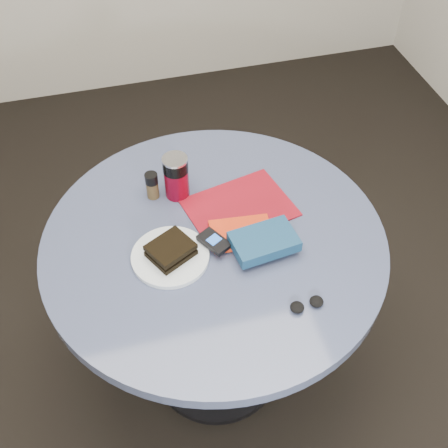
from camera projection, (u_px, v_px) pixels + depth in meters
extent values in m
plane|color=black|center=(217.00, 365.00, 2.17)|extent=(4.00, 4.00, 0.00)
cylinder|color=black|center=(216.00, 363.00, 2.16)|extent=(0.48, 0.48, 0.03)
cylinder|color=black|center=(215.00, 311.00, 1.90)|extent=(0.11, 0.11, 0.68)
cylinder|color=#3A4361|center=(214.00, 242.00, 1.64)|extent=(1.00, 1.00, 0.04)
cylinder|color=white|center=(170.00, 257.00, 1.56)|extent=(0.28, 0.28, 0.01)
cube|color=black|center=(171.00, 253.00, 1.55)|extent=(0.15, 0.14, 0.02)
cube|color=#381D15|center=(171.00, 250.00, 1.55)|extent=(0.13, 0.12, 0.01)
cube|color=black|center=(170.00, 247.00, 1.54)|extent=(0.15, 0.14, 0.02)
cylinder|color=maroon|center=(177.00, 182.00, 1.71)|extent=(0.08, 0.08, 0.10)
cylinder|color=black|center=(175.00, 165.00, 1.66)|extent=(0.08, 0.08, 0.04)
cylinder|color=silver|center=(175.00, 159.00, 1.64)|extent=(0.08, 0.08, 0.01)
cylinder|color=#49391F|center=(153.00, 189.00, 1.72)|extent=(0.04, 0.04, 0.06)
cylinder|color=black|center=(151.00, 179.00, 1.68)|extent=(0.04, 0.04, 0.03)
cube|color=maroon|center=(239.00, 208.00, 1.70)|extent=(0.35, 0.29, 0.01)
cube|color=red|center=(241.00, 233.00, 1.62)|extent=(0.19, 0.13, 0.01)
cube|color=navy|center=(264.00, 241.00, 1.56)|extent=(0.19, 0.14, 0.03)
cube|color=black|center=(214.00, 242.00, 1.57)|extent=(0.09, 0.11, 0.01)
cube|color=blue|center=(214.00, 240.00, 1.57)|extent=(0.05, 0.04, 0.00)
ellipsoid|color=black|center=(297.00, 307.00, 1.45)|extent=(0.04, 0.04, 0.02)
ellipsoid|color=black|center=(316.00, 301.00, 1.46)|extent=(0.04, 0.04, 0.02)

